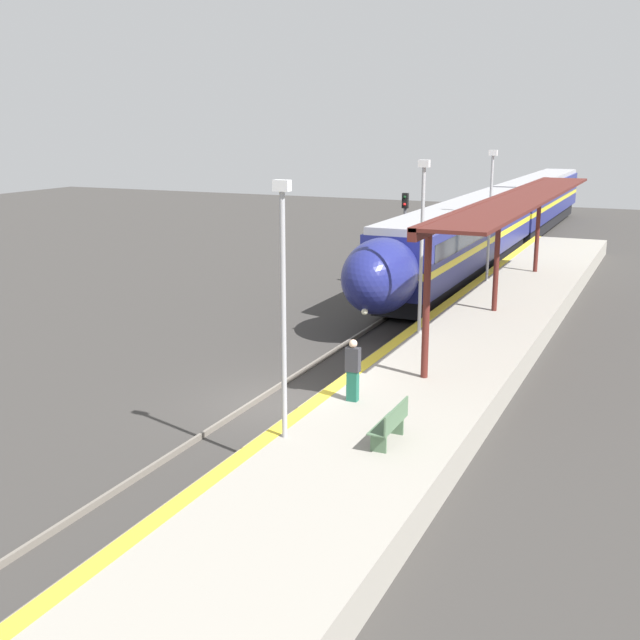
{
  "coord_description": "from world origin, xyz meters",
  "views": [
    {
      "loc": [
        9.85,
        -19.17,
        7.81
      ],
      "look_at": [
        0.54,
        1.45,
        2.21
      ],
      "focal_mm": 45.0,
      "sensor_mm": 36.0,
      "label": 1
    }
  ],
  "objects": [
    {
      "name": "platform_right",
      "position": [
        3.71,
        0.0,
        0.43
      ],
      "size": [
        4.31,
        64.0,
        0.86
      ],
      "color": "gray",
      "rests_on": "ground_plane"
    },
    {
      "name": "rail_left",
      "position": [
        -0.72,
        0.0,
        0.07
      ],
      "size": [
        0.08,
        90.0,
        0.15
      ],
      "primitive_type": "cube",
      "color": "slate",
      "rests_on": "ground_plane"
    },
    {
      "name": "train",
      "position": [
        0.0,
        29.66,
        2.24
      ],
      "size": [
        2.76,
        47.19,
        3.9
      ],
      "color": "black",
      "rests_on": "ground_plane"
    },
    {
      "name": "lamppost_near",
      "position": [
        2.11,
        -3.96,
        4.14
      ],
      "size": [
        0.36,
        0.2,
        5.78
      ],
      "color": "#9E9EA3",
      "rests_on": "platform_right"
    },
    {
      "name": "lamppost_far",
      "position": [
        2.11,
        16.29,
        4.14
      ],
      "size": [
        0.36,
        0.2,
        5.78
      ],
      "color": "#9E9EA3",
      "rests_on": "platform_right"
    },
    {
      "name": "station_canopy",
      "position": [
        4.28,
        10.55,
        4.96
      ],
      "size": [
        2.02,
        20.96,
        4.37
      ],
      "color": "#511E19",
      "rests_on": "platform_right"
    },
    {
      "name": "person_waiting",
      "position": [
        2.6,
        -1.07,
        1.69
      ],
      "size": [
        0.36,
        0.22,
        1.63
      ],
      "color": "#1E604C",
      "rests_on": "platform_right"
    },
    {
      "name": "railway_signal",
      "position": [
        -1.95,
        16.62,
        2.8
      ],
      "size": [
        0.28,
        0.28,
        4.61
      ],
      "color": "#59595E",
      "rests_on": "ground_plane"
    },
    {
      "name": "platform_bench",
      "position": [
        4.43,
        -3.32,
        1.32
      ],
      "size": [
        0.44,
        1.53,
        0.89
      ],
      "color": "#4C6B4C",
      "rests_on": "platform_right"
    },
    {
      "name": "rail_right",
      "position": [
        0.72,
        0.0,
        0.07
      ],
      "size": [
        0.08,
        90.0,
        0.15
      ],
      "primitive_type": "cube",
      "color": "slate",
      "rests_on": "ground_plane"
    },
    {
      "name": "ground_plane",
      "position": [
        0.0,
        0.0,
        0.0
      ],
      "size": [
        120.0,
        120.0,
        0.0
      ],
      "primitive_type": "plane",
      "color": "#383533"
    },
    {
      "name": "lamppost_mid",
      "position": [
        2.11,
        6.16,
        4.14
      ],
      "size": [
        0.36,
        0.2,
        5.78
      ],
      "color": "#9E9EA3",
      "rests_on": "platform_right"
    }
  ]
}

